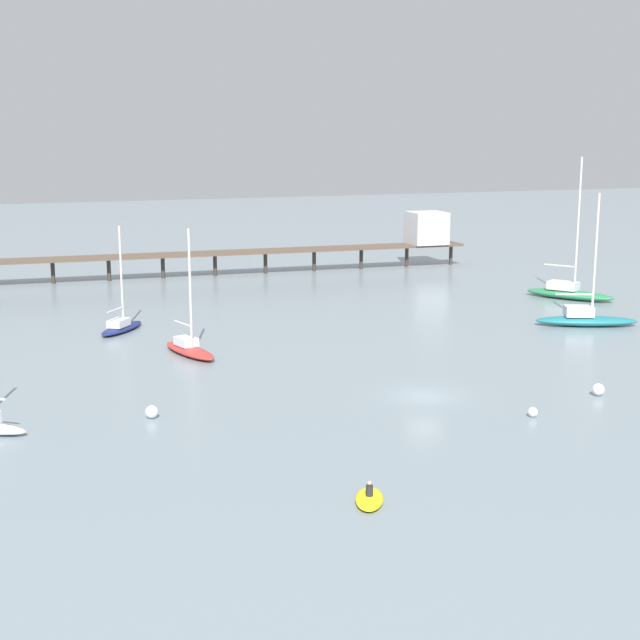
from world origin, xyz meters
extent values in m
plane|color=gray|center=(0.00, 0.00, 0.00)|extent=(400.00, 400.00, 0.00)
cube|color=brown|center=(0.00, 59.21, 2.97)|extent=(69.87, 7.57, 0.30)
cylinder|color=#38332D|center=(-20.30, 60.28, 1.41)|extent=(0.50, 0.50, 2.82)
cylinder|color=#38332D|center=(-13.53, 59.92, 1.41)|extent=(0.50, 0.50, 2.82)
cylinder|color=#38332D|center=(-6.77, 59.57, 1.41)|extent=(0.50, 0.50, 2.82)
cylinder|color=#38332D|center=(0.00, 59.21, 1.41)|extent=(0.50, 0.50, 2.82)
cylinder|color=#38332D|center=(6.77, 58.86, 1.41)|extent=(0.50, 0.50, 2.82)
cylinder|color=#38332D|center=(13.53, 58.50, 1.41)|extent=(0.50, 0.50, 2.82)
cylinder|color=#38332D|center=(20.30, 58.14, 1.41)|extent=(0.50, 0.50, 2.82)
cylinder|color=#38332D|center=(27.07, 57.79, 1.41)|extent=(0.50, 0.50, 2.82)
cylinder|color=#38332D|center=(33.83, 57.43, 1.41)|extent=(0.50, 0.50, 2.82)
cube|color=silver|center=(29.98, 57.64, 5.34)|extent=(5.11, 5.11, 4.43)
ellipsoid|color=#1E727A|center=(25.61, 15.80, 0.47)|extent=(9.86, 6.14, 0.95)
cube|color=silver|center=(24.90, 16.11, 1.44)|extent=(3.11, 2.64, 0.98)
cylinder|color=silver|center=(26.06, 15.61, 6.83)|extent=(0.24, 0.24, 11.78)
cylinder|color=silver|center=(24.44, 16.32, 3.07)|extent=(3.32, 1.59, 0.19)
ellipsoid|color=red|center=(-12.73, 17.94, 0.34)|extent=(3.89, 7.76, 0.68)
cube|color=silver|center=(-12.89, 18.52, 1.04)|extent=(1.88, 2.32, 0.71)
cylinder|color=silver|center=(-12.63, 17.58, 5.65)|extent=(0.21, 0.21, 9.92)
cylinder|color=silver|center=(-13.01, 18.97, 2.47)|extent=(0.92, 2.84, 0.17)
ellipsoid|color=navy|center=(-16.63, 29.33, 0.28)|extent=(5.63, 6.45, 0.55)
cube|color=silver|center=(-16.96, 28.91, 0.90)|extent=(2.41, 2.55, 0.69)
cylinder|color=silver|center=(-16.43, 29.59, 5.21)|extent=(0.20, 0.20, 9.30)
cylinder|color=silver|center=(-17.27, 28.51, 2.23)|extent=(1.81, 2.27, 0.16)
ellipsoid|color=#287F4C|center=(32.98, 28.56, 0.50)|extent=(7.84, 9.78, 1.00)
cube|color=silver|center=(32.53, 29.22, 1.45)|extent=(3.39, 3.76, 0.91)
cylinder|color=silver|center=(33.26, 28.14, 8.35)|extent=(0.24, 0.24, 14.71)
cylinder|color=silver|center=(32.24, 29.64, 3.65)|extent=(2.20, 3.11, 0.19)
ellipsoid|color=yellow|center=(-11.22, -15.68, 0.17)|extent=(2.58, 3.39, 0.35)
cylinder|color=#26262D|center=(-11.22, -15.68, 0.62)|extent=(0.48, 0.48, 0.55)
sphere|color=tan|center=(-11.22, -15.68, 1.02)|extent=(0.24, 0.24, 0.24)
sphere|color=silver|center=(11.53, -4.21, 0.44)|extent=(0.88, 0.88, 0.88)
sphere|color=silver|center=(-18.89, 1.84, 0.43)|extent=(0.85, 0.85, 0.85)
sphere|color=silver|center=(4.41, -6.73, 0.33)|extent=(0.65, 0.65, 0.65)
camera|label=1|loc=(-28.59, -54.34, 18.06)|focal=50.53mm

